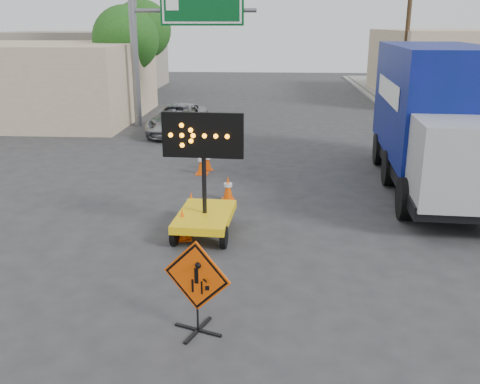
# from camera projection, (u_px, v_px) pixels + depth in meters

# --- Properties ---
(ground) EXTENTS (100.00, 100.00, 0.00)m
(ground) POSITION_uv_depth(u_px,v_px,m) (246.00, 307.00, 9.84)
(ground) COLOR #2D2D30
(ground) RESTS_ON ground
(curb_right) EXTENTS (0.40, 60.00, 0.12)m
(curb_right) POSITION_uv_depth(u_px,v_px,m) (427.00, 140.00, 23.65)
(curb_right) COLOR gray
(curb_right) RESTS_ON ground
(sidewalk_right) EXTENTS (4.00, 60.00, 0.15)m
(sidewalk_right) POSITION_uv_depth(u_px,v_px,m) (480.00, 141.00, 23.50)
(sidewalk_right) COLOR gray
(sidewalk_right) RESTS_ON ground
(storefront_left_near) EXTENTS (14.00, 10.00, 4.00)m
(storefront_left_near) POSITION_uv_depth(u_px,v_px,m) (10.00, 81.00, 29.14)
(storefront_left_near) COLOR beige
(storefront_left_near) RESTS_ON ground
(storefront_left_far) EXTENTS (12.00, 10.00, 4.40)m
(storefront_left_far) POSITION_uv_depth(u_px,v_px,m) (81.00, 61.00, 42.47)
(storefront_left_far) COLOR gray
(storefront_left_far) RESTS_ON ground
(building_right_far) EXTENTS (10.00, 14.00, 4.60)m
(building_right_far) POSITION_uv_depth(u_px,v_px,m) (458.00, 65.00, 36.89)
(building_right_far) COLOR beige
(building_right_far) RESTS_ON ground
(highway_gantry) EXTENTS (6.18, 0.38, 6.90)m
(highway_gantry) POSITION_uv_depth(u_px,v_px,m) (175.00, 22.00, 25.68)
(highway_gantry) COLOR slate
(highway_gantry) RESTS_ON ground
(utility_pole_far) EXTENTS (1.80, 0.26, 9.00)m
(utility_pole_far) POSITION_uv_depth(u_px,v_px,m) (408.00, 29.00, 30.77)
(utility_pole_far) COLOR #44311D
(utility_pole_far) RESTS_ON ground
(tree_left_near) EXTENTS (3.71, 3.71, 6.03)m
(tree_left_near) POSITION_uv_depth(u_px,v_px,m) (126.00, 39.00, 30.02)
(tree_left_near) COLOR #44311D
(tree_left_near) RESTS_ON ground
(tree_left_far) EXTENTS (4.10, 4.10, 6.66)m
(tree_left_far) POSITION_uv_depth(u_px,v_px,m) (142.00, 30.00, 37.57)
(tree_left_far) COLOR #44311D
(tree_left_far) RESTS_ON ground
(construction_sign) EXTENTS (1.18, 0.85, 1.66)m
(construction_sign) POSITION_uv_depth(u_px,v_px,m) (197.00, 285.00, 8.82)
(construction_sign) COLOR black
(construction_sign) RESTS_ON ground
(arrow_board) EXTENTS (1.93, 2.21, 3.05)m
(arrow_board) POSITION_uv_depth(u_px,v_px,m) (205.00, 209.00, 13.04)
(arrow_board) COLOR yellow
(arrow_board) RESTS_ON ground
(pickup_truck) EXTENTS (2.42, 4.97, 1.36)m
(pickup_truck) POSITION_uv_depth(u_px,v_px,m) (178.00, 119.00, 25.24)
(pickup_truck) COLOR #A0A2A7
(pickup_truck) RESTS_ON ground
(box_truck) EXTENTS (3.40, 9.35, 4.37)m
(box_truck) POSITION_uv_depth(u_px,v_px,m) (436.00, 126.00, 16.54)
(box_truck) COLOR black
(box_truck) RESTS_ON ground
(cone_a) EXTENTS (0.49, 0.49, 0.78)m
(cone_a) POSITION_uv_depth(u_px,v_px,m) (183.00, 224.00, 12.86)
(cone_a) COLOR #FD5105
(cone_a) RESTS_ON ground
(cone_b) EXTENTS (0.42, 0.42, 0.74)m
(cone_b) POSITION_uv_depth(u_px,v_px,m) (191.00, 205.00, 14.25)
(cone_b) COLOR #FD5105
(cone_b) RESTS_ON ground
(cone_c) EXTENTS (0.44, 0.44, 0.75)m
(cone_c) POSITION_uv_depth(u_px,v_px,m) (228.00, 188.00, 15.71)
(cone_c) COLOR #FD5105
(cone_c) RESTS_ON ground
(cone_d) EXTENTS (0.45, 0.45, 0.82)m
(cone_d) POSITION_uv_depth(u_px,v_px,m) (202.00, 163.00, 18.45)
(cone_d) COLOR #FD5105
(cone_d) RESTS_ON ground
(cone_e) EXTENTS (0.45, 0.45, 0.70)m
(cone_e) POSITION_uv_depth(u_px,v_px,m) (207.00, 160.00, 19.01)
(cone_e) COLOR #FD5105
(cone_e) RESTS_ON ground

